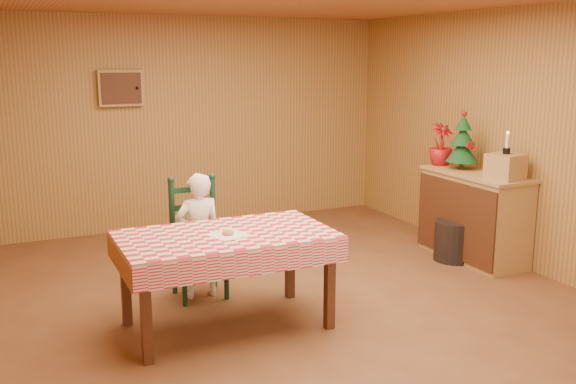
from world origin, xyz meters
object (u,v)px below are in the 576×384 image
object	(u,v)px
shelf_unit	(474,216)
christmas_tree	(463,143)
dining_table	(226,243)
storage_bin	(454,241)
ladder_chair	(197,240)
seated_child	(199,236)
crate	(505,167)

from	to	relation	value
shelf_unit	christmas_tree	distance (m)	0.79
dining_table	storage_bin	distance (m)	2.86
shelf_unit	dining_table	bearing A→B (deg)	-168.85
dining_table	ladder_chair	xyz separation A→B (m)	(-0.00, 0.79, -0.18)
seated_child	christmas_tree	size ratio (longest dim) A/B	1.81
ladder_chair	shelf_unit	bearing A→B (deg)	-3.95
dining_table	storage_bin	bearing A→B (deg)	12.61
storage_bin	shelf_unit	bearing A→B (deg)	-8.56
shelf_unit	storage_bin	distance (m)	0.33
seated_child	ladder_chair	bearing A→B (deg)	-90.00
crate	christmas_tree	bearing A→B (deg)	90.00
ladder_chair	crate	bearing A→B (deg)	-11.51
shelf_unit	crate	xyz separation A→B (m)	(0.01, -0.40, 0.59)
dining_table	crate	bearing A→B (deg)	3.53
shelf_unit	storage_bin	xyz separation A→B (m)	(-0.21, 0.03, -0.25)
shelf_unit	crate	distance (m)	0.71
seated_child	christmas_tree	xyz separation A→B (m)	(2.97, 0.10, 0.65)
dining_table	seated_child	size ratio (longest dim) A/B	1.47
seated_child	crate	size ratio (longest dim) A/B	3.75
seated_child	christmas_tree	distance (m)	3.04
ladder_chair	seated_child	world-z (taller)	seated_child
shelf_unit	storage_bin	world-z (taller)	shelf_unit
shelf_unit	crate	bearing A→B (deg)	-88.77
dining_table	seated_child	bearing A→B (deg)	90.00
shelf_unit	christmas_tree	world-z (taller)	christmas_tree
ladder_chair	storage_bin	distance (m)	2.77
crate	dining_table	bearing A→B (deg)	-176.47
ladder_chair	crate	distance (m)	3.08
shelf_unit	ladder_chair	bearing A→B (deg)	176.05
dining_table	christmas_tree	xyz separation A→B (m)	(2.97, 0.83, 0.52)
shelf_unit	crate	world-z (taller)	crate
ladder_chair	christmas_tree	world-z (taller)	christmas_tree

